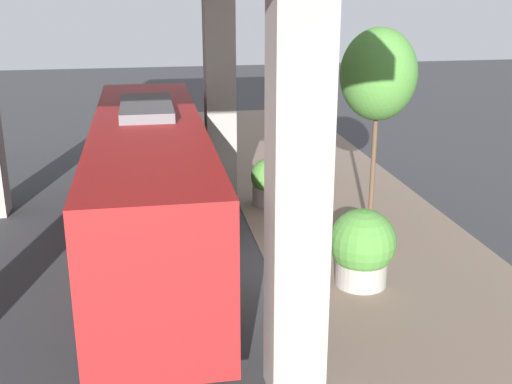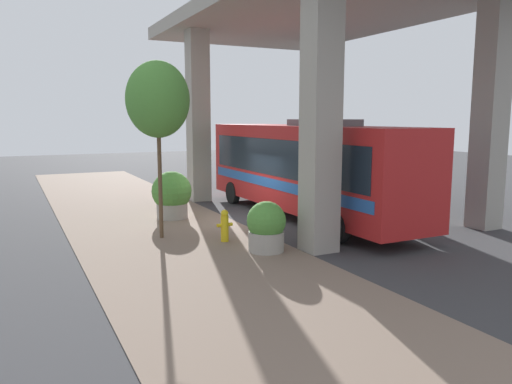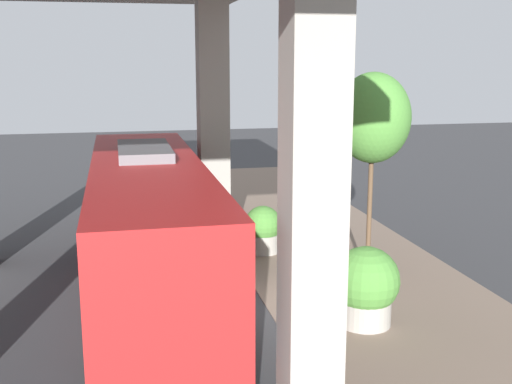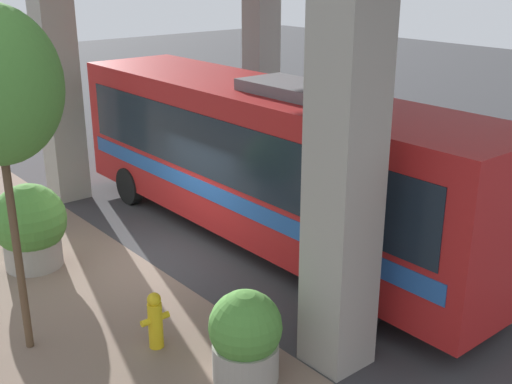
{
  "view_description": "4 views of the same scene",
  "coord_description": "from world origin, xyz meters",
  "px_view_note": "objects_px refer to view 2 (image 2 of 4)",
  "views": [
    {
      "loc": [
        2.79,
        14.39,
        6.75
      ],
      "look_at": [
        -0.22,
        -2.78,
        1.02
      ],
      "focal_mm": 45.0,
      "sensor_mm": 36.0,
      "label": 1
    },
    {
      "loc": [
        -7.53,
        -17.13,
        3.87
      ],
      "look_at": [
        0.31,
        -1.34,
        1.26
      ],
      "focal_mm": 35.0,
      "sensor_mm": 36.0,
      "label": 2
    },
    {
      "loc": [
        3.44,
        14.37,
        6.01
      ],
      "look_at": [
        -0.18,
        -2.05,
        2.49
      ],
      "focal_mm": 45.0,
      "sensor_mm": 36.0,
      "label": 3
    },
    {
      "loc": [
        -6.26,
        -11.2,
        6.16
      ],
      "look_at": [
        1.4,
        -1.98,
        1.87
      ],
      "focal_mm": 45.0,
      "sensor_mm": 36.0,
      "label": 4
    }
  ],
  "objects_px": {
    "fire_hydrant": "(225,226)",
    "street_tree_near": "(158,100)",
    "planter_middle": "(172,195)",
    "bus": "(305,165)",
    "planter_front": "(266,227)"
  },
  "relations": [
    {
      "from": "planter_front",
      "to": "planter_middle",
      "type": "bearing_deg",
      "value": 99.73
    },
    {
      "from": "street_tree_near",
      "to": "fire_hydrant",
      "type": "bearing_deg",
      "value": -40.07
    },
    {
      "from": "bus",
      "to": "planter_front",
      "type": "distance_m",
      "value": 5.49
    },
    {
      "from": "planter_middle",
      "to": "street_tree_near",
      "type": "bearing_deg",
      "value": -113.16
    },
    {
      "from": "fire_hydrant",
      "to": "street_tree_near",
      "type": "bearing_deg",
      "value": 139.93
    },
    {
      "from": "fire_hydrant",
      "to": "street_tree_near",
      "type": "distance_m",
      "value": 4.48
    },
    {
      "from": "bus",
      "to": "planter_middle",
      "type": "bearing_deg",
      "value": 155.75
    },
    {
      "from": "bus",
      "to": "planter_middle",
      "type": "height_order",
      "value": "bus"
    },
    {
      "from": "fire_hydrant",
      "to": "bus",
      "type": "bearing_deg",
      "value": 27.16
    },
    {
      "from": "planter_front",
      "to": "bus",
      "type": "bearing_deg",
      "value": 46.18
    },
    {
      "from": "bus",
      "to": "fire_hydrant",
      "type": "height_order",
      "value": "bus"
    },
    {
      "from": "bus",
      "to": "street_tree_near",
      "type": "height_order",
      "value": "street_tree_near"
    },
    {
      "from": "planter_front",
      "to": "planter_middle",
      "type": "xyz_separation_m",
      "value": [
        -1.02,
        5.97,
        0.19
      ]
    },
    {
      "from": "planter_middle",
      "to": "fire_hydrant",
      "type": "bearing_deg",
      "value": -84.92
    },
    {
      "from": "fire_hydrant",
      "to": "planter_front",
      "type": "xyz_separation_m",
      "value": [
        0.64,
        -1.62,
        0.21
      ]
    }
  ]
}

